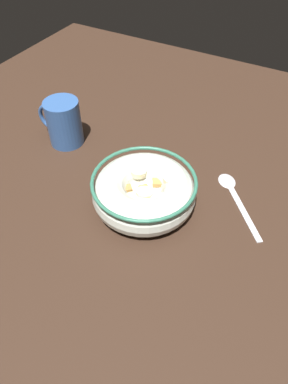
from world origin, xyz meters
The scene contains 4 objects.
ground_plane centered at (0.00, 0.00, -1.00)cm, with size 117.88×117.88×2.00cm, color #332116.
cereal_bowl centered at (0.00, 0.01, 3.16)cm, with size 17.22×17.22×5.86cm.
spoon centered at (-12.16, -10.29, 0.33)cm, with size 11.91×13.32×0.80cm.
coffee_mug centered at (22.26, -7.62, 4.58)cm, with size 9.71×6.75×9.16cm.
Camera 1 is at (-19.25, 34.97, 44.66)cm, focal length 32.78 mm.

